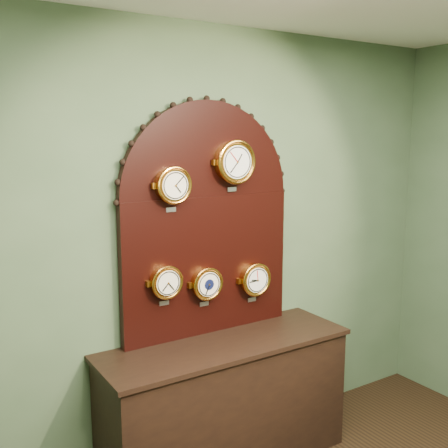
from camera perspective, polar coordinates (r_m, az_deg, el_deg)
wall_back at (r=3.49m, az=-2.21°, el=-2.33°), size 4.00×0.00×4.00m
shop_counter at (r=3.62m, az=0.18°, el=-18.79°), size 1.60×0.50×0.80m
display_board at (r=3.40m, az=-1.81°, el=1.24°), size 1.26×0.06×1.53m
roman_clock at (r=3.19m, az=-5.47°, el=4.16°), size 0.23×0.08×0.28m
arabic_clock at (r=3.40m, az=1.18°, el=6.64°), size 0.28×0.08×0.33m
hygrometer at (r=3.28m, az=-6.23°, el=-6.18°), size 0.21×0.08×0.26m
barometer at (r=3.42m, az=-1.88°, el=-6.37°), size 0.22×0.08×0.27m
tide_clock at (r=3.63m, az=3.32°, el=-5.92°), size 0.23×0.08×0.28m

